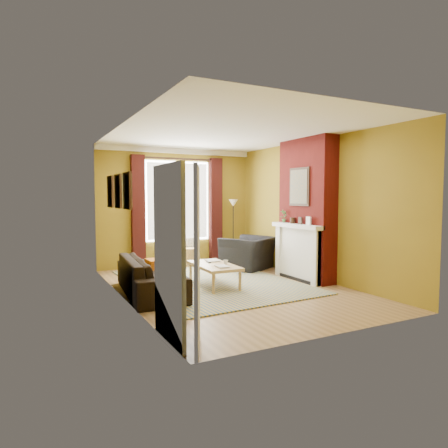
{
  "coord_description": "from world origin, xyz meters",
  "views": [
    {
      "loc": [
        -3.35,
        -6.33,
        1.67
      ],
      "look_at": [
        0.0,
        0.25,
        1.15
      ],
      "focal_mm": 32.0,
      "sensor_mm": 36.0,
      "label": 1
    }
  ],
  "objects": [
    {
      "name": "floor_lamp",
      "position": [
        1.35,
        2.4,
        1.25
      ],
      "size": [
        0.27,
        0.27,
        1.59
      ],
      "rotation": [
        0.0,
        0.0,
        0.19
      ],
      "color": "black",
      "rests_on": "ground"
    },
    {
      "name": "room_walls",
      "position": [
        0.64,
        0.27,
        1.39
      ],
      "size": [
        3.82,
        5.54,
        2.83
      ],
      "color": "olive",
      "rests_on": "ground"
    },
    {
      "name": "armchair",
      "position": [
        1.26,
        1.47,
        0.37
      ],
      "size": [
        1.47,
        1.42,
        0.73
      ],
      "primitive_type": "imported",
      "rotation": [
        0.0,
        0.0,
        3.67
      ],
      "color": "black",
      "rests_on": "ground"
    },
    {
      "name": "striped_rug",
      "position": [
        -0.11,
        0.59,
        0.01
      ],
      "size": [
        3.01,
        4.04,
        0.02
      ],
      "rotation": [
        0.0,
        0.0,
        0.05
      ],
      "color": "#2D4F7E",
      "rests_on": "ground"
    },
    {
      "name": "mug",
      "position": [
        -0.04,
        0.1,
        0.46
      ],
      "size": [
        0.1,
        0.1,
        0.08
      ],
      "primitive_type": "imported",
      "rotation": [
        0.0,
        0.0,
        -0.12
      ],
      "color": "#999999",
      "rests_on": "coffee_table"
    },
    {
      "name": "book_b",
      "position": [
        -0.21,
        0.55,
        0.43
      ],
      "size": [
        0.23,
        0.31,
        0.02
      ],
      "primitive_type": "imported",
      "rotation": [
        0.0,
        0.0,
        -0.01
      ],
      "color": "#999999",
      "rests_on": "coffee_table"
    },
    {
      "name": "wicker_stool",
      "position": [
        0.18,
        2.39,
        0.22
      ],
      "size": [
        0.37,
        0.37,
        0.44
      ],
      "rotation": [
        0.0,
        0.0,
        0.06
      ],
      "color": "olive",
      "rests_on": "ground"
    },
    {
      "name": "coffee_table",
      "position": [
        -0.22,
        0.22,
        0.37
      ],
      "size": [
        0.68,
        1.28,
        0.42
      ],
      "rotation": [
        0.0,
        0.0,
        -0.04
      ],
      "color": "tan",
      "rests_on": "ground"
    },
    {
      "name": "ground",
      "position": [
        0.0,
        0.0,
        0.0
      ],
      "size": [
        5.5,
        5.5,
        0.0
      ],
      "primitive_type": "plane",
      "color": "brown",
      "rests_on": "ground"
    },
    {
      "name": "sofa",
      "position": [
        -1.42,
        0.22,
        0.31
      ],
      "size": [
        1.03,
        2.21,
        0.63
      ],
      "primitive_type": "imported",
      "rotation": [
        0.0,
        0.0,
        1.48
      ],
      "color": "black",
      "rests_on": "ground"
    },
    {
      "name": "book_a",
      "position": [
        -0.33,
        -0.11,
        0.43
      ],
      "size": [
        0.22,
        0.29,
        0.03
      ],
      "primitive_type": "imported",
      "rotation": [
        0.0,
        0.0,
        -0.09
      ],
      "color": "#999999",
      "rests_on": "coffee_table"
    },
    {
      "name": "tv_remote",
      "position": [
        -0.23,
        0.43,
        0.43
      ],
      "size": [
        0.07,
        0.16,
        0.02
      ],
      "rotation": [
        0.0,
        0.0,
        -0.14
      ],
      "color": "#252527",
      "rests_on": "coffee_table"
    }
  ]
}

